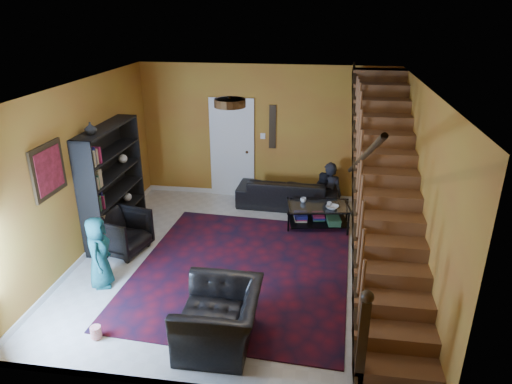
% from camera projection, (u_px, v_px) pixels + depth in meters
% --- Properties ---
extents(floor, '(5.50, 5.50, 0.00)m').
position_uv_depth(floor, '(243.00, 260.00, 7.45)').
color(floor, beige).
rests_on(floor, ground).
extents(room, '(5.50, 5.50, 5.50)m').
position_uv_depth(room, '(187.00, 218.00, 8.83)').
color(room, '#A68325').
rests_on(room, ground).
extents(staircase, '(0.95, 5.02, 3.18)m').
position_uv_depth(staircase, '(386.00, 188.00, 6.63)').
color(staircase, brown).
rests_on(staircase, floor).
extents(bookshelf, '(0.35, 1.80, 2.00)m').
position_uv_depth(bookshelf, '(113.00, 184.00, 7.96)').
color(bookshelf, black).
rests_on(bookshelf, floor).
extents(door, '(0.82, 0.05, 2.05)m').
position_uv_depth(door, '(232.00, 150.00, 9.65)').
color(door, silver).
rests_on(door, floor).
extents(framed_picture, '(0.04, 0.74, 0.74)m').
position_uv_depth(framed_picture, '(48.00, 170.00, 6.31)').
color(framed_picture, maroon).
rests_on(framed_picture, room).
extents(wall_hanging, '(0.14, 0.03, 0.90)m').
position_uv_depth(wall_hanging, '(273.00, 127.00, 9.34)').
color(wall_hanging, black).
rests_on(wall_hanging, room).
extents(ceiling_fixture, '(0.40, 0.40, 0.10)m').
position_uv_depth(ceiling_fixture, '(230.00, 103.00, 5.68)').
color(ceiling_fixture, '#3F2814').
rests_on(ceiling_fixture, room).
extents(rug, '(3.46, 3.90, 0.02)m').
position_uv_depth(rug, '(242.00, 270.00, 7.18)').
color(rug, '#490D18').
rests_on(rug, floor).
extents(sofa, '(2.07, 0.88, 0.60)m').
position_uv_depth(sofa, '(288.00, 192.00, 9.37)').
color(sofa, black).
rests_on(sofa, floor).
extents(armchair_left, '(0.94, 0.92, 0.71)m').
position_uv_depth(armchair_left, '(122.00, 232.00, 7.60)').
color(armchair_left, black).
rests_on(armchair_left, floor).
extents(armchair_right, '(0.98, 1.12, 0.72)m').
position_uv_depth(armchair_right, '(219.00, 318.00, 5.51)').
color(armchair_right, black).
rests_on(armchair_right, floor).
extents(person_adult_a, '(0.55, 0.40, 1.43)m').
position_uv_depth(person_adult_a, '(329.00, 195.00, 9.32)').
color(person_adult_a, black).
rests_on(person_adult_a, sofa).
extents(person_adult_b, '(0.63, 0.51, 1.21)m').
position_uv_depth(person_adult_b, '(322.00, 200.00, 9.38)').
color(person_adult_b, black).
rests_on(person_adult_b, sofa).
extents(person_child, '(0.46, 0.60, 1.10)m').
position_uv_depth(person_child, '(99.00, 252.00, 6.60)').
color(person_child, '#1B6663').
rests_on(person_child, armchair_left).
extents(coffee_table, '(1.22, 0.84, 0.43)m').
position_uv_depth(coffee_table, '(318.00, 215.00, 8.49)').
color(coffee_table, black).
rests_on(coffee_table, floor).
extents(cup_a, '(0.13, 0.13, 0.09)m').
position_uv_depth(cup_a, '(303.00, 200.00, 8.55)').
color(cup_a, '#999999').
rests_on(cup_a, coffee_table).
extents(cup_b, '(0.11, 0.11, 0.08)m').
position_uv_depth(cup_b, '(329.00, 204.00, 8.38)').
color(cup_b, '#999999').
rests_on(cup_b, coffee_table).
extents(bowl, '(0.28, 0.28, 0.06)m').
position_uv_depth(bowl, '(332.00, 207.00, 8.29)').
color(bowl, '#999999').
rests_on(bowl, coffee_table).
extents(vase, '(0.18, 0.18, 0.19)m').
position_uv_depth(vase, '(90.00, 128.00, 7.07)').
color(vase, '#999999').
rests_on(vase, bookshelf).
extents(popcorn_bucket, '(0.16, 0.16, 0.15)m').
position_uv_depth(popcorn_bucket, '(96.00, 332.00, 5.68)').
color(popcorn_bucket, red).
rests_on(popcorn_bucket, rug).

